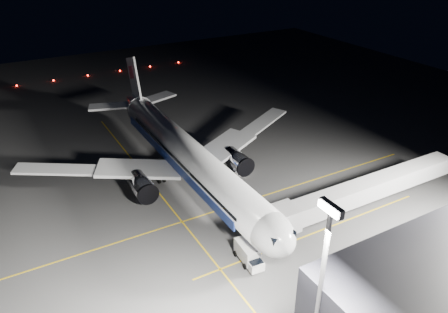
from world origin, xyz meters
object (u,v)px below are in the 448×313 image
at_px(safety_cone_a, 193,160).
at_px(safety_cone_c, 253,166).
at_px(service_truck, 249,254).
at_px(jet_bridge, 360,192).
at_px(floodlight_mast_south, 321,285).
at_px(safety_cone_b, 242,185).
at_px(airliner, 186,154).
at_px(baggage_tug, 243,168).

bearing_deg(safety_cone_a, safety_cone_c, 49.84).
bearing_deg(service_truck, jet_bridge, 96.18).
bearing_deg(jet_bridge, floodlight_mast_south, -53.21).
bearing_deg(service_truck, safety_cone_c, 150.14).
bearing_deg(safety_cone_a, floodlight_mast_south, -12.09).
bearing_deg(safety_cone_a, safety_cone_b, 15.17).
distance_m(safety_cone_a, safety_cone_b, 12.90).
distance_m(jet_bridge, safety_cone_a, 32.28).
distance_m(floodlight_mast_south, safety_cone_b, 38.75).
relative_size(service_truck, safety_cone_a, 8.01).
xyz_separation_m(airliner, jet_bridge, (23.08, 18.06, -0.58)).
relative_size(floodlight_mast_south, safety_cone_b, 35.05).
relative_size(floodlight_mast_south, baggage_tug, 7.46).
bearing_deg(floodlight_mast_south, service_truck, 167.07).
xyz_separation_m(floodlight_mast_south, safety_cone_c, (-39.28, 18.86, -12.10)).
xyz_separation_m(baggage_tug, safety_cone_a, (-8.13, -6.20, -0.42)).
bearing_deg(airliner, floodlight_mast_south, -8.33).
bearing_deg(safety_cone_c, safety_cone_a, -130.16).
bearing_deg(airliner, baggage_tug, 76.44).
xyz_separation_m(floodlight_mast_south, service_truck, (-17.33, 3.98, -10.95)).
bearing_deg(jet_bridge, baggage_tug, -159.13).
bearing_deg(safety_cone_b, service_truck, -29.02).
xyz_separation_m(airliner, safety_cone_b, (6.78, 7.38, -4.87)).
height_order(airliner, floodlight_mast_south, floodlight_mast_south).
bearing_deg(safety_cone_b, jet_bridge, 33.24).
height_order(jet_bridge, baggage_tug, jet_bridge).
xyz_separation_m(airliner, floodlight_mast_south, (41.08, -6.01, 7.21)).
xyz_separation_m(jet_bridge, safety_cone_c, (-21.28, -5.21, -4.31)).
xyz_separation_m(jet_bridge, baggage_tug, (-20.62, -7.86, -3.83)).
height_order(airliner, baggage_tug, airliner).
distance_m(service_truck, baggage_tug, 24.56).
distance_m(airliner, service_truck, 24.13).
height_order(jet_bridge, safety_cone_c, jet_bridge).
distance_m(baggage_tug, safety_cone_b, 5.18).
bearing_deg(safety_cone_c, airliner, -97.95).
distance_m(floodlight_mast_south, service_truck, 20.88).
height_order(airliner, safety_cone_b, airliner).
relative_size(safety_cone_a, safety_cone_c, 1.22).
xyz_separation_m(airliner, safety_cone_a, (-5.67, 4.00, -4.83)).
bearing_deg(safety_cone_b, airliner, -132.59).
xyz_separation_m(airliner, safety_cone_c, (1.79, 12.84, -4.89)).
distance_m(jet_bridge, safety_cone_c, 22.33).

